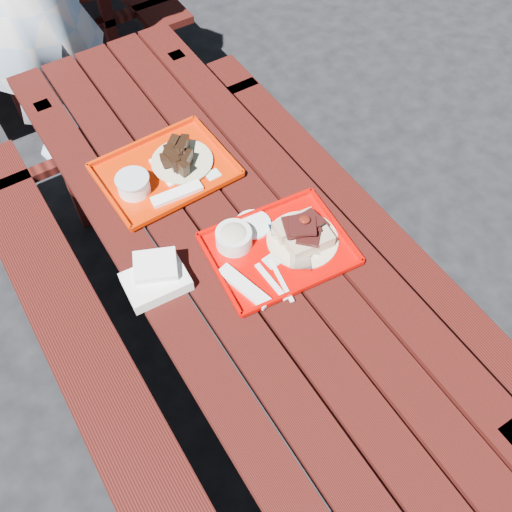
# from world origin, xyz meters

# --- Properties ---
(ground) EXTENTS (60.00, 60.00, 0.00)m
(ground) POSITION_xyz_m (0.00, 0.00, 0.00)
(ground) COLOR black
(ground) RESTS_ON ground
(picnic_table_near) EXTENTS (1.41, 2.40, 0.75)m
(picnic_table_near) POSITION_xyz_m (-0.00, 0.00, 0.56)
(picnic_table_near) COLOR #3F0F0C
(picnic_table_near) RESTS_ON ground
(near_tray) EXTENTS (0.47, 0.38, 0.14)m
(near_tray) POSITION_xyz_m (0.10, -0.11, 0.78)
(near_tray) COLOR #C80200
(near_tray) RESTS_ON picnic_table_near
(far_tray) EXTENTS (0.47, 0.37, 0.08)m
(far_tray) POSITION_xyz_m (-0.06, 0.36, 0.77)
(far_tray) COLOR red
(far_tray) RESTS_ON picnic_table_near
(white_cloth) EXTENTS (0.20, 0.18, 0.08)m
(white_cloth) POSITION_xyz_m (-0.29, -0.03, 0.78)
(white_cloth) COLOR white
(white_cloth) RESTS_ON picnic_table_near
(person) EXTENTS (0.70, 0.54, 1.73)m
(person) POSITION_xyz_m (-0.13, 1.49, 0.87)
(person) COLOR #B2D1F2
(person) RESTS_ON ground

